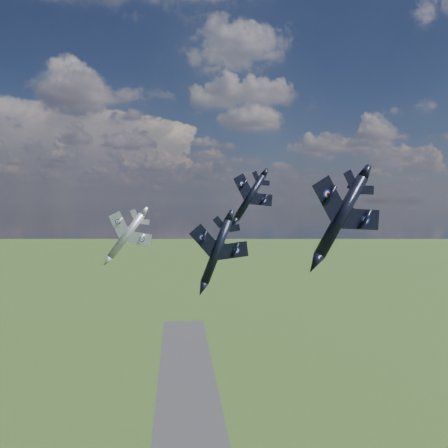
{
  "coord_description": "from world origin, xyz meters",
  "views": [
    {
      "loc": [
        -4.33,
        -62.74,
        86.69
      ],
      "look_at": [
        3.76,
        12.32,
        82.73
      ],
      "focal_mm": 35.0,
      "sensor_mm": 36.0,
      "label": 1
    }
  ],
  "objects_px": {
    "jet_left_silver": "(126,236)",
    "jet_lead_navy": "(217,251)",
    "jet_high_navy": "(250,197)",
    "jet_right_navy": "(341,216)"
  },
  "relations": [
    {
      "from": "jet_high_navy",
      "to": "jet_left_silver",
      "type": "height_order",
      "value": "jet_high_navy"
    },
    {
      "from": "jet_lead_navy",
      "to": "jet_right_navy",
      "type": "bearing_deg",
      "value": -68.67
    },
    {
      "from": "jet_lead_navy",
      "to": "jet_high_navy",
      "type": "height_order",
      "value": "jet_high_navy"
    },
    {
      "from": "jet_lead_navy",
      "to": "jet_left_silver",
      "type": "distance_m",
      "value": 16.71
    },
    {
      "from": "jet_lead_navy",
      "to": "jet_high_navy",
      "type": "relative_size",
      "value": 1.01
    },
    {
      "from": "jet_lead_navy",
      "to": "jet_left_silver",
      "type": "xyz_separation_m",
      "value": [
        -16.05,
        3.86,
        2.58
      ]
    },
    {
      "from": "jet_right_navy",
      "to": "jet_left_silver",
      "type": "height_order",
      "value": "jet_right_navy"
    },
    {
      "from": "jet_left_silver",
      "to": "jet_lead_navy",
      "type": "bearing_deg",
      "value": -11.09
    },
    {
      "from": "jet_lead_navy",
      "to": "jet_left_silver",
      "type": "bearing_deg",
      "value": 165.92
    },
    {
      "from": "jet_left_silver",
      "to": "jet_high_navy",
      "type": "bearing_deg",
      "value": 35.81
    }
  ]
}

